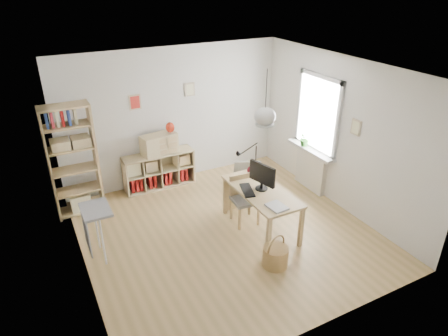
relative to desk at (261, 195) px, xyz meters
name	(u,v)px	position (x,y,z in m)	size (l,w,h in m)	color
ground	(227,232)	(-0.55, 0.15, -0.66)	(4.50, 4.50, 0.00)	tan
room_shell	(265,116)	(0.00, 0.00, 1.34)	(4.50, 4.50, 4.50)	white
window_unit	(318,114)	(1.68, 0.75, 0.89)	(0.07, 1.16, 1.46)	white
radiator	(311,170)	(1.64, 0.75, -0.26)	(0.10, 0.80, 0.80)	silver
windowsill	(311,150)	(1.59, 0.75, 0.17)	(0.22, 1.20, 0.06)	silver
desk	(261,195)	(0.00, 0.00, 0.00)	(0.70, 1.50, 0.75)	tan
cube_shelf	(158,172)	(-1.02, 2.23, -0.36)	(1.40, 0.38, 0.72)	tan
tall_bookshelf	(72,157)	(-2.59, 1.95, 0.43)	(0.80, 0.38, 2.00)	tan
side_table	(92,220)	(-2.59, 0.50, 0.01)	(0.40, 0.55, 0.85)	#98989A
chair	(243,196)	(-0.13, 0.35, -0.18)	(0.45, 0.45, 0.84)	#98989A
wicker_basket	(275,256)	(-0.30, -0.90, -0.49)	(0.38, 0.38, 0.53)	#A37F49
storage_chest	(249,183)	(0.48, 1.17, -0.47)	(0.72, 0.76, 0.56)	#B7B7B3
monitor	(262,175)	(0.02, 0.03, 0.34)	(0.21, 0.51, 0.45)	black
keyboard	(247,190)	(-0.22, 0.08, 0.10)	(0.17, 0.44, 0.02)	black
task_lamp	(246,157)	(0.04, 0.57, 0.44)	(0.48, 0.18, 0.51)	black
yarn_ball	(252,170)	(0.14, 0.54, 0.17)	(0.16, 0.16, 0.16)	#450910
paper_tray	(277,207)	(-0.09, -0.56, 0.11)	(0.24, 0.30, 0.03)	silver
drawer_chest	(159,144)	(-0.96, 2.19, 0.26)	(0.69, 0.32, 0.39)	tan
red_vase	(170,127)	(-0.72, 2.19, 0.56)	(0.17, 0.17, 0.20)	maroon
potted_plant	(305,139)	(1.57, 0.94, 0.35)	(0.26, 0.23, 0.29)	#306827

